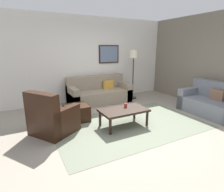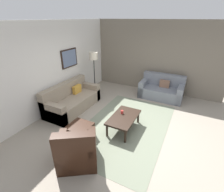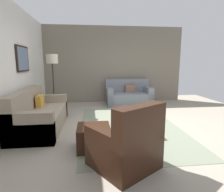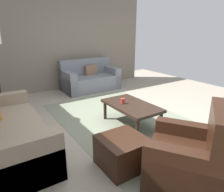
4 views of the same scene
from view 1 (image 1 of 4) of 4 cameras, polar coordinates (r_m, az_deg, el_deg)
ground_plane at (r=4.48m, az=5.35°, el=-8.85°), size 8.00×8.00×0.00m
rear_partition at (r=6.44m, az=-7.36°, el=11.23°), size 6.00×0.12×2.80m
stone_feature_panel at (r=6.30m, az=29.48°, el=9.37°), size 0.12×5.20×2.80m
area_rug at (r=4.48m, az=5.35°, el=-8.81°), size 3.54×2.22×0.01m
couch_main at (r=6.20m, az=-4.23°, el=0.84°), size 2.03×0.90×0.88m
couch_loveseat at (r=5.78m, az=28.99°, el=-2.07°), size 0.88×1.59×0.88m
armchair_leather at (r=4.13m, az=-18.31°, el=-7.12°), size 1.11×1.11×0.95m
ottoman at (r=4.72m, az=-10.92°, el=-5.20°), size 0.56×0.56×0.40m
coffee_table at (r=4.29m, az=3.67°, el=-4.79°), size 1.10×0.64×0.41m
cup at (r=4.40m, az=4.27°, el=-2.91°), size 0.08×0.08×0.09m
lamp_standing at (r=6.52m, az=6.72°, el=11.37°), size 0.32×0.32×1.71m
framed_artwork at (r=6.66m, az=-0.96°, el=12.90°), size 0.77×0.04×0.62m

